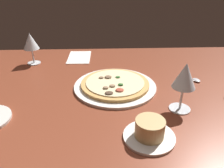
{
  "coord_description": "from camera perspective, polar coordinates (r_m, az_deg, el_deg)",
  "views": [
    {
      "loc": [
        1.85,
        75.27,
        47.82
      ],
      "look_at": [
        -1.36,
        -2.8,
        7.0
      ],
      "focal_mm": 35.9,
      "sensor_mm": 36.0,
      "label": 1
    }
  ],
  "objects": [
    {
      "name": "spoon",
      "position": [
        1.03,
        20.04,
        0.78
      ],
      "size": [
        11.51,
        5.71,
        1.0
      ],
      "color": "silver",
      "rests_on": "dining_table"
    },
    {
      "name": "paper_menu",
      "position": [
        1.25,
        -8.31,
        6.76
      ],
      "size": [
        12.1,
        19.18,
        0.3
      ],
      "primitive_type": "cube",
      "rotation": [
        0.0,
        0.0,
        -0.01
      ],
      "color": "white",
      "rests_on": "dining_table"
    },
    {
      "name": "wine_glass_near",
      "position": [
        0.76,
        18.03,
        1.6
      ],
      "size": [
        7.79,
        7.79,
        17.23
      ],
      "color": "silver",
      "rests_on": "dining_table"
    },
    {
      "name": "dining_table",
      "position": [
        0.88,
        -0.81,
        -3.74
      ],
      "size": [
        150.0,
        110.0,
        4.0
      ],
      "primitive_type": "cube",
      "color": "brown",
      "rests_on": "ground"
    },
    {
      "name": "ramekin_on_saucer",
      "position": [
        0.66,
        9.54,
        -11.7
      ],
      "size": [
        15.09,
        15.09,
        6.13
      ],
      "color": "silver",
      "rests_on": "dining_table"
    },
    {
      "name": "pizza_main",
      "position": [
        0.92,
        0.77,
        -0.21
      ],
      "size": [
        33.5,
        33.5,
        3.35
      ],
      "color": "white",
      "rests_on": "dining_table"
    },
    {
      "name": "wine_glass_far",
      "position": [
        1.19,
        -20.01,
        9.97
      ],
      "size": [
        7.63,
        7.63,
        15.69
      ],
      "color": "silver",
      "rests_on": "dining_table"
    }
  ]
}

